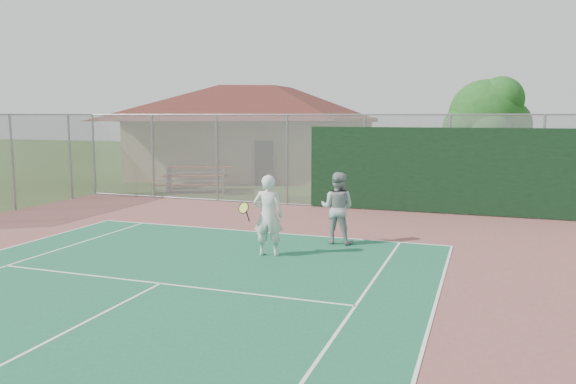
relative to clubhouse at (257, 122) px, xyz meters
The scene contains 7 objects.
back_fence 12.74m from the clubhouse, 48.95° to the right, with size 20.08×0.11×3.53m.
side_fence_left 14.59m from the clubhouse, 105.13° to the right, with size 0.08×9.00×3.50m.
clubhouse is the anchor object (origin of this frame).
bleachers 7.61m from the clubhouse, 90.77° to the right, with size 3.62×2.85×1.11m.
tree 13.13m from the clubhouse, 19.08° to the right, with size 3.65×3.46×5.09m.
player_white_front 18.84m from the clubhouse, 66.58° to the right, with size 1.12×0.78×2.02m.
player_grey_back 17.73m from the clubhouse, 60.33° to the right, with size 0.97×0.77×1.94m.
Camera 1 is at (6.25, -3.31, 3.48)m, focal length 35.00 mm.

